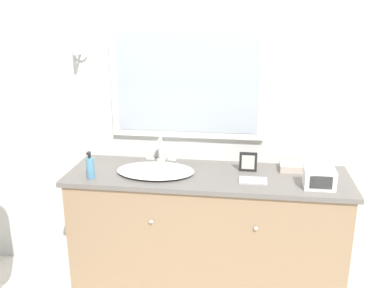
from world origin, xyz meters
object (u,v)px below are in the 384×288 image
Objects in this scene: sink_basin at (156,170)px; picture_frame at (248,162)px; appliance_box at (320,179)px; soap_bottle at (90,167)px.

sink_basin is 0.60m from picture_frame.
picture_frame is at bearing 152.48° from appliance_box.
picture_frame is (0.59, 0.11, 0.05)m from sink_basin.
appliance_box is (1.02, -0.11, 0.04)m from sink_basin.
soap_bottle is at bearing -178.67° from appliance_box.
picture_frame reaches higher than appliance_box.
sink_basin is 2.79× the size of appliance_box.
sink_basin is 0.41m from soap_bottle.
sink_basin reaches higher than picture_frame.
sink_basin is at bearing -169.61° from picture_frame.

